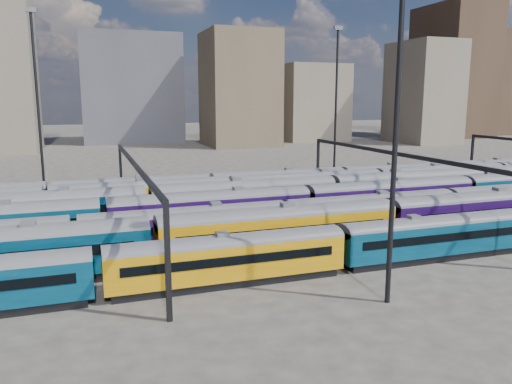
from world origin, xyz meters
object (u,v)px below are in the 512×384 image
object	(u,v)px
rake_1	(388,216)
rake_2	(187,223)
mast_2	(397,101)
rake_0	(435,232)

from	to	relation	value
rake_1	rake_2	size ratio (longest dim) A/B	1.36
rake_1	mast_2	size ratio (longest dim) A/B	5.28
rake_1	mast_2	distance (m)	18.14
rake_0	rake_1	xyz separation A→B (m)	(-1.55, 5.00, 0.47)
rake_0	rake_2	size ratio (longest dim) A/B	1.34
rake_0	mast_2	size ratio (longest dim) A/B	5.20
rake_0	mast_2	distance (m)	16.48
rake_0	rake_2	distance (m)	22.64
rake_0	rake_2	world-z (taller)	rake_2
rake_1	mast_2	xyz separation A→B (m)	(-7.93, -12.00, 11.05)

